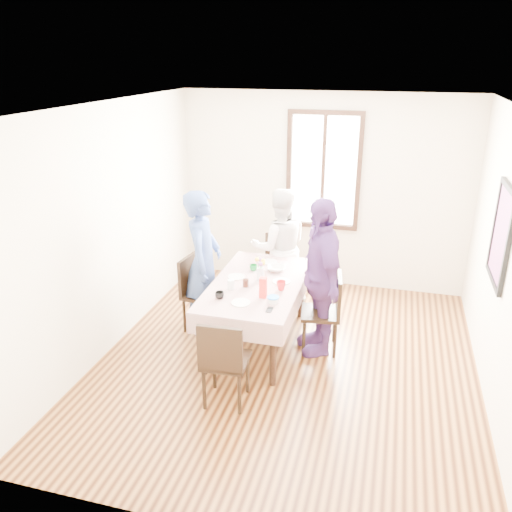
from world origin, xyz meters
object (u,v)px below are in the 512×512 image
(chair_left, at_px, (203,294))
(chair_far, at_px, (279,270))
(dining_table, at_px, (257,313))
(person_right, at_px, (320,277))
(chair_right, at_px, (320,313))
(chair_near, at_px, (226,360))
(person_left, at_px, (203,263))
(person_far, at_px, (279,247))

(chair_left, bearing_deg, chair_far, 150.90)
(chair_far, bearing_deg, dining_table, 81.89)
(person_right, bearing_deg, chair_left, -117.55)
(chair_right, height_order, chair_far, same)
(chair_right, distance_m, person_right, 0.43)
(person_right, bearing_deg, chair_right, 66.61)
(chair_right, xyz_separation_m, chair_far, (-0.72, 1.08, 0.00))
(chair_left, bearing_deg, chair_near, 36.38)
(chair_left, relative_size, person_right, 0.51)
(chair_far, bearing_deg, chair_left, 45.58)
(dining_table, xyz_separation_m, person_right, (0.70, 0.05, 0.51))
(chair_left, xyz_separation_m, person_right, (1.41, -0.10, 0.43))
(person_left, relative_size, person_far, 1.10)
(chair_right, height_order, person_far, person_far)
(chair_far, bearing_deg, chair_near, 81.89)
(dining_table, relative_size, person_right, 0.93)
(dining_table, height_order, chair_left, chair_left)
(chair_far, bearing_deg, person_far, 81.89)
(chair_far, xyz_separation_m, chair_near, (0.00, -2.26, 0.00))
(chair_near, relative_size, person_left, 0.53)
(chair_left, height_order, chair_far, same)
(dining_table, bearing_deg, chair_left, 167.87)
(chair_near, relative_size, person_far, 0.58)
(chair_near, bearing_deg, person_far, 86.76)
(person_left, bearing_deg, chair_left, 82.31)
(chair_far, bearing_deg, chair_right, 115.50)
(chair_far, height_order, chair_near, same)
(person_left, bearing_deg, person_far, -43.84)
(chair_far, relative_size, person_right, 0.51)
(person_right, bearing_deg, dining_table, -109.18)
(chair_right, bearing_deg, person_far, 25.89)
(chair_far, relative_size, person_far, 0.58)
(chair_near, distance_m, person_right, 1.44)
(chair_far, xyz_separation_m, person_left, (-0.70, -0.98, 0.41))
(chair_near, xyz_separation_m, person_far, (0.00, 2.24, 0.33))
(person_left, distance_m, person_far, 1.19)
(dining_table, bearing_deg, person_far, 90.00)
(dining_table, distance_m, chair_right, 0.72)
(chair_far, height_order, person_left, person_left)
(chair_left, relative_size, person_left, 0.53)
(chair_near, height_order, person_far, person_far)
(person_far, bearing_deg, person_left, 33.09)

